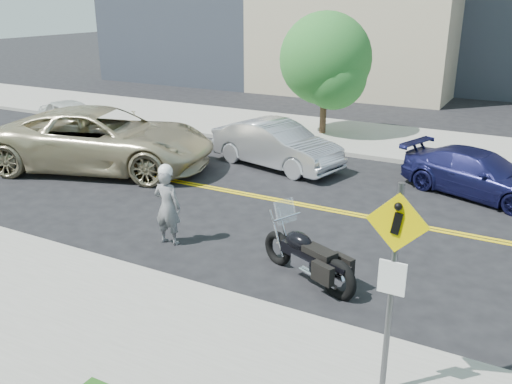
{
  "coord_description": "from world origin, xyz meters",
  "views": [
    {
      "loc": [
        5.55,
        -12.43,
        5.21
      ],
      "look_at": [
        0.27,
        -2.63,
        1.2
      ],
      "focal_mm": 38.0,
      "sensor_mm": 36.0,
      "label": 1
    }
  ],
  "objects": [
    {
      "name": "motorcyclist",
      "position": [
        -1.42,
        -3.6,
        0.92
      ],
      "size": [
        0.67,
        0.47,
        1.85
      ],
      "rotation": [
        0.0,
        0.0,
        3.22
      ],
      "color": "silver",
      "rests_on": "ground"
    },
    {
      "name": "ground_plane",
      "position": [
        0.0,
        0.0,
        0.0
      ],
      "size": [
        120.0,
        120.0,
        0.0
      ],
      "primitive_type": "plane",
      "color": "black",
      "rests_on": "ground"
    },
    {
      "name": "motorcycle",
      "position": [
        1.96,
        -3.66,
        0.73
      ],
      "size": [
        2.48,
        1.6,
        1.45
      ],
      "primitive_type": null,
      "rotation": [
        0.0,
        0.0,
        -0.4
      ],
      "color": "black",
      "rests_on": "ground"
    },
    {
      "name": "suv",
      "position": [
        -6.64,
        -0.02,
        0.97
      ],
      "size": [
        7.65,
        5.21,
        1.94
      ],
      "primitive_type": "imported",
      "rotation": [
        0.0,
        0.0,
        1.88
      ],
      "color": "#BAAE88",
      "rests_on": "ground"
    },
    {
      "name": "pedestrian_sign",
      "position": [
        4.2,
        -6.31,
        1.96
      ],
      "size": [
        0.78,
        0.08,
        3.0
      ],
      "color": "#4C4C51",
      "rests_on": "sidewalk_near"
    },
    {
      "name": "sidewalk_near",
      "position": [
        0.0,
        -7.5,
        0.07
      ],
      "size": [
        60.0,
        5.0,
        0.15
      ],
      "primitive_type": "cube",
      "color": "#9E9B91",
      "rests_on": "ground_plane"
    },
    {
      "name": "parked_car_white",
      "position": [
        -10.96,
        2.8,
        0.69
      ],
      "size": [
        4.37,
        3.03,
        1.38
      ],
      "primitive_type": "imported",
      "rotation": [
        0.0,
        0.0,
        1.19
      ],
      "color": "white",
      "rests_on": "ground"
    },
    {
      "name": "parked_car_blue",
      "position": [
        4.23,
        2.98,
        0.62
      ],
      "size": [
        4.63,
        3.09,
        1.25
      ],
      "primitive_type": "imported",
      "rotation": [
        0.0,
        0.0,
        1.23
      ],
      "color": "#1B1C51",
      "rests_on": "ground"
    },
    {
      "name": "parked_car_silver",
      "position": [
        -1.91,
        2.8,
        0.74
      ],
      "size": [
        4.73,
        2.58,
        1.48
      ],
      "primitive_type": "imported",
      "rotation": [
        0.0,
        0.0,
        1.33
      ],
      "color": "#B7B9C0",
      "rests_on": "ground"
    },
    {
      "name": "tree_far_a",
      "position": [
        -2.09,
        7.3,
        3.02
      ],
      "size": [
        3.49,
        3.49,
        4.77
      ],
      "rotation": [
        0.0,
        0.0,
        -0.17
      ],
      "color": "#382619",
      "rests_on": "ground"
    },
    {
      "name": "sidewalk_far",
      "position": [
        0.0,
        7.5,
        0.07
      ],
      "size": [
        60.0,
        5.0,
        0.15
      ],
      "primitive_type": "cube",
      "color": "#9E9B91",
      "rests_on": "ground_plane"
    }
  ]
}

